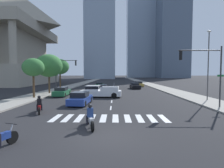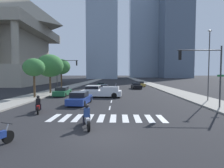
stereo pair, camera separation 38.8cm
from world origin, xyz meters
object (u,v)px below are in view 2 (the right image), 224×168
motorcycle_third (87,118)px  street_tree_nearest (34,68)px  sedan_gold_0 (140,84)px  traffic_signal_far (65,69)px  sedan_green_5 (62,92)px  sedan_green_3 (101,85)px  pickup_truck (99,91)px  street_tree_third (61,67)px  sedan_black_4 (136,86)px  street_lamp_east (209,60)px  street_tree_second (50,66)px  sedan_blue_2 (104,89)px  sedan_blue_1 (80,99)px  traffic_signal_near (205,66)px  motorcycle_trailing (38,106)px

motorcycle_third → street_tree_nearest: bearing=18.3°
sedan_gold_0 → traffic_signal_far: (-15.41, -15.86, 3.58)m
sedan_green_5 → sedan_green_3: bearing=-14.4°
pickup_truck → street_tree_third: bearing=-44.4°
sedan_black_4 → street_lamp_east: size_ratio=0.55×
sedan_green_3 → street_tree_second: 17.98m
sedan_blue_2 → sedan_green_5: bearing=137.5°
pickup_truck → street_tree_second: (-8.62, 3.98, 3.87)m
sedan_blue_1 → sedan_green_5: sedan_blue_1 is taller
sedan_blue_1 → street_tree_second: bearing=39.2°
traffic_signal_near → street_tree_nearest: traffic_signal_near is taller
street_tree_second → traffic_signal_far: bearing=50.5°
motorcycle_trailing → street_tree_third: size_ratio=0.34×
motorcycle_third → sedan_green_3: 34.40m
motorcycle_trailing → street_tree_third: (-4.50, 20.00, 4.16)m
pickup_truck → traffic_signal_far: traffic_signal_far is taller
sedan_gold_0 → street_lamp_east: bearing=5.2°
pickup_truck → street_tree_nearest: 9.39m
traffic_signal_near → street_tree_second: bearing=-31.7°
sedan_blue_2 → sedan_blue_1: bearing=177.3°
motorcycle_trailing → motorcycle_third: size_ratio=0.96×
traffic_signal_near → traffic_signal_far: bearing=-38.8°
sedan_green_3 → sedan_black_4: bearing=-121.3°
motorcycle_trailing → sedan_blue_2: bearing=-35.5°
sedan_blue_1 → sedan_blue_2: (1.53, 12.82, 0.01)m
motorcycle_third → pickup_truck: 14.31m
motorcycle_third → street_tree_second: bearing=9.1°
motorcycle_trailing → sedan_green_3: (2.47, 30.26, -0.02)m
sedan_green_3 → sedan_green_5: 19.13m
sedan_black_4 → street_tree_nearest: street_tree_nearest is taller
sedan_gold_0 → sedan_black_4: size_ratio=1.06×
street_tree_second → street_lamp_east: bearing=-18.5°
motorcycle_third → traffic_signal_near: 12.35m
traffic_signal_near → street_lamp_east: (2.71, 4.61, 0.84)m
sedan_gold_0 → sedan_blue_2: 17.41m
street_tree_second → sedan_green_3: bearing=66.5°
traffic_signal_far → sedan_blue_2: bearing=5.6°
street_lamp_east → sedan_blue_1: bearing=-170.4°
traffic_signal_far → sedan_gold_0: bearing=45.8°
traffic_signal_near → traffic_signal_far: (-17.67, 14.20, 0.09)m
sedan_blue_1 → street_tree_third: 17.80m
motorcycle_third → street_lamp_east: street_lamp_east is taller
motorcycle_trailing → street_tree_nearest: (-4.50, 8.64, 3.60)m
traffic_signal_near → traffic_signal_far: traffic_signal_far is taller
motorcycle_trailing → street_tree_second: bearing=-4.1°
street_lamp_east → sedan_blue_2: bearing=142.7°
sedan_green_5 → street_lamp_east: 20.34m
motorcycle_third → sedan_green_5: size_ratio=0.50×
sedan_blue_1 → traffic_signal_far: size_ratio=0.76×
sedan_black_4 → pickup_truck: bearing=-29.2°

